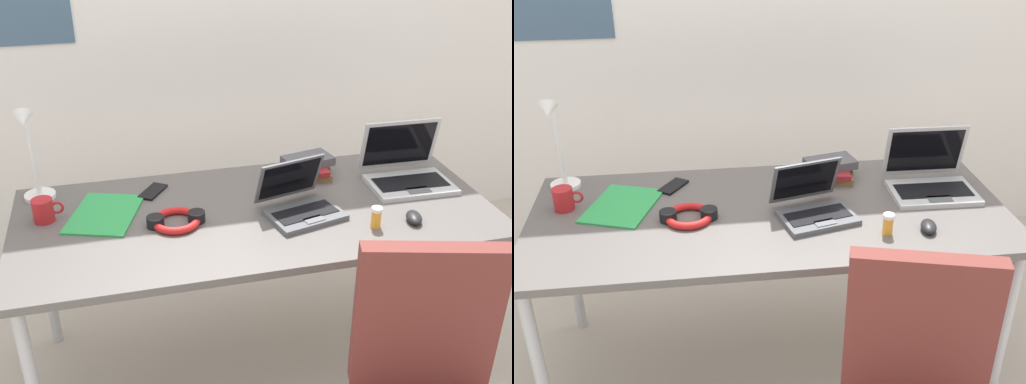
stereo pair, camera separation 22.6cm
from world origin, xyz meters
TOP-DOWN VIEW (x-y plane):
  - ground_plane at (0.00, 0.00)m, footprint 12.00×12.00m
  - wall_back at (-0.00, 1.10)m, footprint 6.00×0.13m
  - desk at (0.00, 0.00)m, footprint 1.80×0.80m
  - desk_lamp at (-0.80, 0.28)m, footprint 0.12×0.18m
  - laptop_back_left at (0.16, -0.06)m, footprint 0.32×0.31m
  - laptop_near_lamp at (0.66, 0.09)m, footprint 0.34×0.29m
  - computer_mouse at (0.54, -0.22)m, footprint 0.08×0.11m
  - cell_phone at (-0.37, 0.24)m, footprint 0.13×0.15m
  - headphones at (-0.31, -0.03)m, footprint 0.21×0.18m
  - pill_bottle at (0.39, -0.22)m, footprint 0.04×0.04m
  - book_stack at (0.29, 0.24)m, footprint 0.22×0.18m
  - paper_folder_back_left at (-0.56, 0.11)m, footprint 0.32×0.37m
  - coffee_mug at (-0.77, 0.11)m, footprint 0.11×0.08m

SIDE VIEW (x-z plane):
  - ground_plane at x=0.00m, z-range 0.00..0.00m
  - desk at x=0.00m, z-range 0.31..1.05m
  - paper_folder_back_left at x=-0.56m, z-range 0.74..0.75m
  - cell_phone at x=-0.37m, z-range 0.74..0.75m
  - headphones at x=-0.31m, z-range 0.74..0.78m
  - computer_mouse at x=0.54m, z-range 0.74..0.77m
  - pill_bottle at x=0.39m, z-range 0.74..0.82m
  - laptop_back_left at x=0.16m, z-range 0.68..0.88m
  - book_stack at x=0.29m, z-range 0.74..0.82m
  - coffee_mug at x=-0.77m, z-range 0.74..0.83m
  - laptop_near_lamp at x=0.66m, z-range 0.67..0.91m
  - desk_lamp at x=-0.80m, z-range 0.74..1.14m
  - wall_back at x=0.00m, z-range 0.00..2.60m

